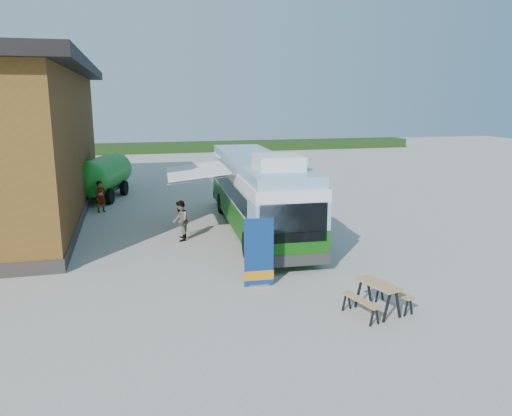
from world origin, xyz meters
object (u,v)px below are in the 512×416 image
object	(u,v)px
bus	(257,190)
slurry_tanker	(103,175)
banner	(259,259)
picnic_table	(378,291)
person_a	(101,197)
person_b	(180,221)

from	to	relation	value
bus	slurry_tanker	size ratio (longest dim) A/B	1.89
banner	picnic_table	distance (m)	3.82
person_a	banner	bearing A→B (deg)	-98.64
picnic_table	person_a	world-z (taller)	person_a
person_a	picnic_table	bearing A→B (deg)	-94.08
person_a	slurry_tanker	size ratio (longest dim) A/B	0.25
bus	banner	bearing A→B (deg)	-100.97
banner	person_a	size ratio (longest dim) A/B	1.34
picnic_table	banner	bearing A→B (deg)	118.72
banner	slurry_tanker	bearing A→B (deg)	111.86
bus	person_a	distance (m)	8.84
slurry_tanker	person_a	bearing A→B (deg)	-73.12
bus	slurry_tanker	bearing A→B (deg)	131.34
bus	person_b	bearing A→B (deg)	-162.11
picnic_table	person_a	bearing A→B (deg)	102.77
banner	picnic_table	bearing A→B (deg)	-42.79
person_a	person_b	size ratio (longest dim) A/B	0.97
person_b	slurry_tanker	bearing A→B (deg)	-150.88
person_a	person_b	distance (m)	7.18
person_b	person_a	bearing A→B (deg)	-141.67
bus	picnic_table	distance (m)	9.56
slurry_tanker	banner	bearing A→B (deg)	-54.33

